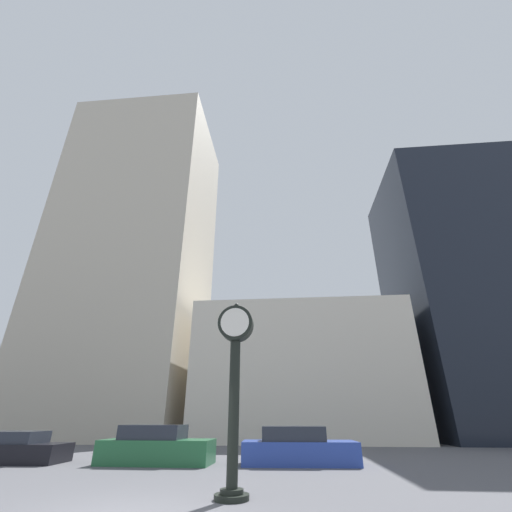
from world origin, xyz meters
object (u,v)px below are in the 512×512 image
car_blue (298,448)px  car_green (156,447)px  street_clock (235,371)px  car_black (16,449)px

car_blue → car_green: bearing=-179.4°
street_clock → car_black: 11.94m
car_black → car_blue: car_blue is taller
street_clock → car_green: size_ratio=1.03×
street_clock → car_black: bearing=149.2°
car_green → car_blue: size_ratio=0.97×
street_clock → car_green: bearing=123.6°
car_black → car_green: (5.97, 0.15, 0.11)m
car_black → car_blue: size_ratio=0.88×
car_green → car_black: bearing=-177.8°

